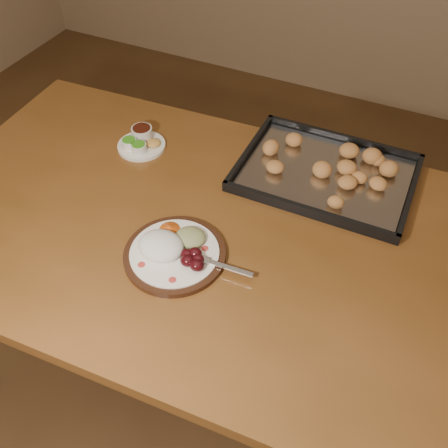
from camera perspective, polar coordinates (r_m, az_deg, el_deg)
The scene contains 5 objects.
ground at distance 1.90m, azimuth -6.28°, elevation -15.10°, with size 4.00×4.00×0.00m, color brown.
dining_table at distance 1.34m, azimuth -2.69°, elevation -2.89°, with size 1.54×0.97×0.75m.
dinner_plate at distance 1.19m, azimuth -5.84°, elevation -2.98°, with size 0.32×0.24×0.06m.
condiment_saucer at distance 1.51m, azimuth -9.51°, elevation 9.26°, with size 0.14×0.14×0.05m.
baking_tray at distance 1.41m, azimuth 11.53°, elevation 5.82°, with size 0.47×0.35×0.05m.
Camera 1 is at (0.56, -0.73, 1.67)m, focal length 40.00 mm.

